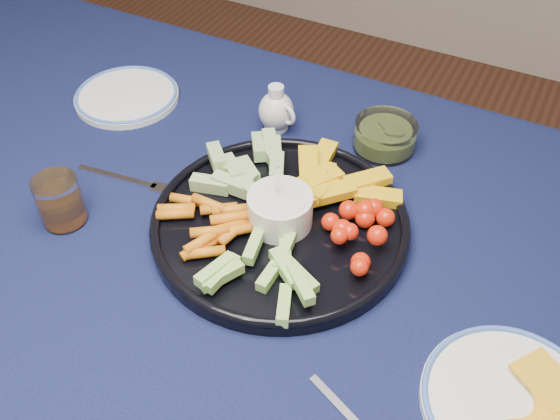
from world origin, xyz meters
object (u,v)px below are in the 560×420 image
at_px(crudite_platter, 279,218).
at_px(juice_tumbler, 61,203).
at_px(pickle_bowl, 385,137).
at_px(side_plate_extra, 127,96).
at_px(dining_table, 189,277).
at_px(creamer_pitcher, 277,111).
at_px(cheese_plate, 513,402).

relative_size(crudite_platter, juice_tumbler, 4.88).
distance_m(crudite_platter, pickle_bowl, 0.27).
distance_m(crudite_platter, side_plate_extra, 0.45).
bearing_deg(side_plate_extra, crudite_platter, -22.43).
xyz_separation_m(dining_table, crudite_platter, (0.12, 0.08, 0.11)).
bearing_deg(pickle_bowl, dining_table, -118.74).
height_order(creamer_pitcher, cheese_plate, creamer_pitcher).
xyz_separation_m(juice_tumbler, side_plate_extra, (-0.11, 0.30, -0.03)).
bearing_deg(pickle_bowl, creamer_pitcher, -169.19).
relative_size(juice_tumbler, side_plate_extra, 0.41).
height_order(pickle_bowl, juice_tumbler, juice_tumbler).
distance_m(pickle_bowl, cheese_plate, 0.49).
height_order(juice_tumbler, side_plate_extra, juice_tumbler).
bearing_deg(cheese_plate, crudite_platter, 160.67).
xyz_separation_m(pickle_bowl, juice_tumbler, (-0.37, -0.39, 0.01)).
distance_m(crudite_platter, cheese_plate, 0.40).
distance_m(cheese_plate, juice_tumbler, 0.67).
bearing_deg(crudite_platter, pickle_bowl, 74.73).
relative_size(creamer_pitcher, pickle_bowl, 0.81).
bearing_deg(crudite_platter, side_plate_extra, 157.57).
bearing_deg(side_plate_extra, cheese_plate, -20.97).
bearing_deg(cheese_plate, dining_table, 174.50).
xyz_separation_m(cheese_plate, side_plate_extra, (-0.79, 0.30, -0.00)).
relative_size(dining_table, pickle_bowl, 15.57).
distance_m(dining_table, crudite_platter, 0.18).
bearing_deg(dining_table, cheese_plate, -5.50).
height_order(creamer_pitcher, juice_tumbler, creamer_pitcher).
relative_size(cheese_plate, side_plate_extra, 1.10).
distance_m(pickle_bowl, side_plate_extra, 0.49).
distance_m(pickle_bowl, juice_tumbler, 0.54).
xyz_separation_m(creamer_pitcher, side_plate_extra, (-0.29, -0.05, -0.03)).
bearing_deg(juice_tumbler, creamer_pitcher, 63.22).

